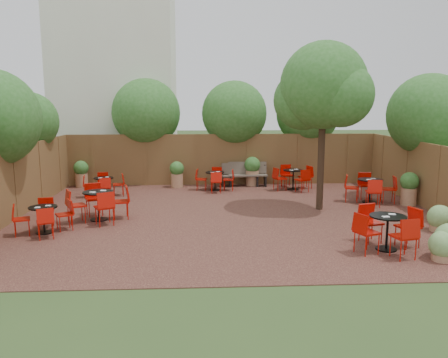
{
  "coord_description": "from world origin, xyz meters",
  "views": [
    {
      "loc": [
        -0.89,
        -12.46,
        3.22
      ],
      "look_at": [
        -0.19,
        0.5,
        1.0
      ],
      "focal_mm": 36.11,
      "sensor_mm": 36.0,
      "label": 1
    }
  ],
  "objects": [
    {
      "name": "planters",
      "position": [
        0.16,
        3.74,
        0.59
      ],
      "size": [
        11.61,
        4.24,
        1.12
      ],
      "color": "#A17250",
      "rests_on": "courtyard_paving"
    },
    {
      "name": "courtyard_tree",
      "position": [
        2.7,
        0.65,
        3.55
      ],
      "size": [
        2.71,
        2.61,
        4.95
      ],
      "rotation": [
        0.0,
        0.0,
        0.23
      ],
      "color": "black",
      "rests_on": "courtyard_paving"
    },
    {
      "name": "bistro_tables",
      "position": [
        -0.04,
        0.78,
        0.45
      ],
      "size": [
        10.83,
        8.57,
        0.92
      ],
      "color": "black",
      "rests_on": "courtyard_paving"
    },
    {
      "name": "courtyard_paving",
      "position": [
        0.0,
        0.0,
        0.01
      ],
      "size": [
        12.0,
        10.0,
        0.02
      ],
      "primitive_type": "cube",
      "color": "#371916",
      "rests_on": "ground"
    },
    {
      "name": "ground",
      "position": [
        0.0,
        0.0,
        0.0
      ],
      "size": [
        80.0,
        80.0,
        0.0
      ],
      "primitive_type": "plane",
      "color": "#354F23",
      "rests_on": "ground"
    },
    {
      "name": "low_shrubs",
      "position": [
        4.47,
        -3.21,
        0.35
      ],
      "size": [
        1.65,
        2.67,
        0.75
      ],
      "color": "#A17250",
      "rests_on": "courtyard_paving"
    },
    {
      "name": "park_bench_left",
      "position": [
        0.94,
        4.63,
        0.5
      ],
      "size": [
        1.5,
        0.5,
        0.92
      ],
      "rotation": [
        0.0,
        0.0,
        -0.01
      ],
      "color": "brown",
      "rests_on": "courtyard_paving"
    },
    {
      "name": "fence_left",
      "position": [
        -6.0,
        0.0,
        1.0
      ],
      "size": [
        0.08,
        10.0,
        2.0
      ],
      "primitive_type": "cube",
      "color": "brown",
      "rests_on": "ground"
    },
    {
      "name": "fence_right",
      "position": [
        6.0,
        0.0,
        1.0
      ],
      "size": [
        0.08,
        10.0,
        2.0
      ],
      "primitive_type": "cube",
      "color": "brown",
      "rests_on": "ground"
    },
    {
      "name": "neighbour_building",
      "position": [
        -4.5,
        8.0,
        4.0
      ],
      "size": [
        5.0,
        4.0,
        8.0
      ],
      "primitive_type": "cube",
      "color": "silver",
      "rests_on": "ground"
    },
    {
      "name": "fence_back",
      "position": [
        0.0,
        5.0,
        1.0
      ],
      "size": [
        12.0,
        0.08,
        2.0
      ],
      "primitive_type": "cube",
      "color": "brown",
      "rests_on": "ground"
    },
    {
      "name": "overhang_foliage",
      "position": [
        -1.29,
        2.79,
        2.77
      ],
      "size": [
        15.92,
        10.84,
        2.69
      ],
      "color": "#2B6320",
      "rests_on": "ground"
    },
    {
      "name": "park_bench_right",
      "position": [
        0.66,
        4.62,
        0.47
      ],
      "size": [
        1.43,
        0.49,
        0.88
      ],
      "rotation": [
        0.0,
        0.0,
        0.02
      ],
      "color": "brown",
      "rests_on": "courtyard_paving"
    }
  ]
}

